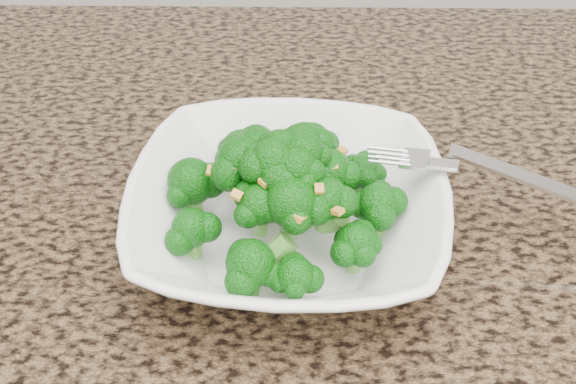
# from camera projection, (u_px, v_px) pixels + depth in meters

# --- Properties ---
(granite_counter) EXTENTS (1.64, 1.04, 0.03)m
(granite_counter) POSITION_uv_depth(u_px,v_px,m) (404.00, 371.00, 0.48)
(granite_counter) COLOR brown
(granite_counter) RESTS_ON cabinet
(bowl) EXTENTS (0.25, 0.25, 0.06)m
(bowl) POSITION_uv_depth(u_px,v_px,m) (288.00, 213.00, 0.54)
(bowl) COLOR white
(bowl) RESTS_ON granite_counter
(broccoli_pile) EXTENTS (0.21, 0.21, 0.06)m
(broccoli_pile) POSITION_uv_depth(u_px,v_px,m) (288.00, 147.00, 0.50)
(broccoli_pile) COLOR #0C5D0A
(broccoli_pile) RESTS_ON bowl
(garlic_topping) EXTENTS (0.12, 0.12, 0.01)m
(garlic_topping) POSITION_uv_depth(u_px,v_px,m) (288.00, 105.00, 0.48)
(garlic_topping) COLOR gold
(garlic_topping) RESTS_ON broccoli_pile
(fork) EXTENTS (0.20, 0.09, 0.01)m
(fork) POSITION_uv_depth(u_px,v_px,m) (448.00, 164.00, 0.53)
(fork) COLOR silver
(fork) RESTS_ON bowl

